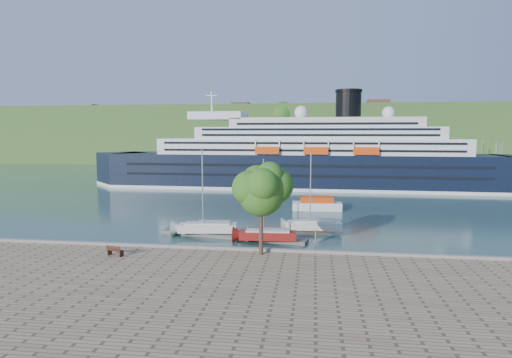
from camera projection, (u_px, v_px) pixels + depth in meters
name	position (u px, v px, depth m)	size (l,w,h in m)	color
ground	(212.00, 258.00, 44.88)	(400.00, 400.00, 0.00)	#2C4F4A
far_hillside	(290.00, 135.00, 186.39)	(400.00, 50.00, 24.00)	#355A24
quay_coping	(212.00, 248.00, 44.56)	(220.00, 0.50, 0.30)	slate
cruise_ship	(301.00, 139.00, 100.32)	(101.93, 14.84, 22.89)	black
park_bench	(115.00, 250.00, 42.07)	(1.78, 0.73, 1.14)	#462314
promenade_tree	(261.00, 205.00, 42.03)	(6.06, 6.06, 10.03)	#265E18
floating_pontoon	(233.00, 236.00, 53.55)	(18.91, 2.31, 0.42)	slate
sailboat_white_near	(207.00, 195.00, 53.66)	(8.10, 2.25, 10.46)	silver
sailboat_red	(268.00, 204.00, 50.16)	(7.42, 2.06, 9.58)	maroon
sailboat_white_far	(315.00, 195.00, 55.37)	(7.72, 2.14, 9.97)	silver
tender_launch	(317.00, 203.00, 72.44)	(8.30, 2.84, 2.29)	#DC420C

